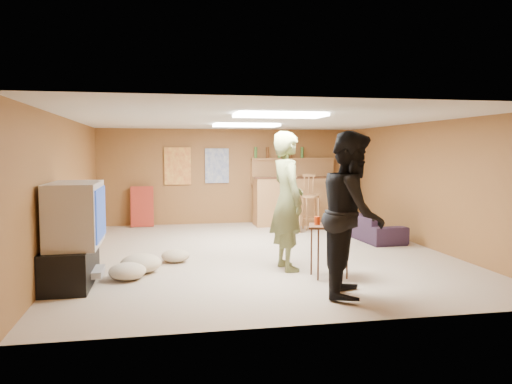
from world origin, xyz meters
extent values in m
plane|color=tan|center=(0.00, 0.00, 0.00)|extent=(7.00, 7.00, 0.00)
cube|color=silver|center=(0.00, 0.00, 2.20)|extent=(6.00, 7.00, 0.02)
cube|color=brown|center=(0.00, 3.50, 1.10)|extent=(6.00, 0.02, 2.20)
cube|color=brown|center=(0.00, -3.50, 1.10)|extent=(6.00, 0.02, 2.20)
cube|color=brown|center=(-3.00, 0.00, 1.10)|extent=(0.02, 7.00, 2.20)
cube|color=brown|center=(3.00, 0.00, 1.10)|extent=(0.02, 7.00, 2.20)
cube|color=black|center=(-2.72, -1.50, 0.25)|extent=(0.55, 1.30, 0.50)
cube|color=#B2B2B7|center=(-2.50, -1.50, 0.15)|extent=(0.35, 0.50, 0.08)
cube|color=#B2B2B7|center=(-2.65, -1.50, 0.90)|extent=(0.60, 1.10, 0.80)
cube|color=navy|center=(-2.34, -1.50, 0.90)|extent=(0.02, 0.95, 0.65)
cube|color=#966436|center=(1.50, 2.95, 0.55)|extent=(2.00, 0.60, 1.10)
cube|color=#381E12|center=(1.50, 2.70, 1.10)|extent=(2.10, 0.12, 0.05)
cube|color=#966436|center=(1.50, 3.40, 1.50)|extent=(2.00, 0.18, 0.05)
cube|color=#966436|center=(1.50, 3.42, 1.20)|extent=(2.00, 0.14, 0.60)
cube|color=#BF3F26|center=(-1.20, 3.46, 1.35)|extent=(0.60, 0.03, 0.85)
cube|color=#334C99|center=(-0.30, 3.46, 1.35)|extent=(0.55, 0.03, 0.80)
cube|color=#A02B1D|center=(-2.00, 3.30, 0.45)|extent=(0.50, 0.26, 0.91)
cube|color=white|center=(0.00, -1.50, 2.17)|extent=(1.20, 0.60, 0.04)
cube|color=white|center=(0.00, 1.20, 2.17)|extent=(1.20, 0.60, 0.04)
imported|color=#61683C|center=(0.19, -1.21, 0.98)|extent=(0.55, 0.77, 1.97)
imported|color=black|center=(0.62, -2.58, 0.96)|extent=(1.04, 1.15, 1.92)
imported|color=black|center=(2.39, 0.87, 0.24)|extent=(0.74, 1.70, 0.49)
cube|color=#381E12|center=(0.63, -1.75, 0.35)|extent=(0.65, 0.58, 0.70)
cylinder|color=#A62E0B|center=(0.48, -1.68, 0.76)|extent=(0.09, 0.09, 0.11)
cylinder|color=#A62E0B|center=(0.74, -1.86, 0.76)|extent=(0.09, 0.09, 0.11)
cylinder|color=#16469A|center=(0.76, -1.63, 0.76)|extent=(0.10, 0.10, 0.11)
ellipsoid|color=tan|center=(-1.87, -1.02, 0.13)|extent=(0.74, 0.74, 0.26)
ellipsoid|color=tan|center=(-1.38, -0.45, 0.10)|extent=(0.46, 0.46, 0.19)
ellipsoid|color=tan|center=(-2.03, -1.39, 0.11)|extent=(0.56, 0.56, 0.22)
camera|label=1|loc=(-1.58, -8.06, 1.69)|focal=35.00mm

